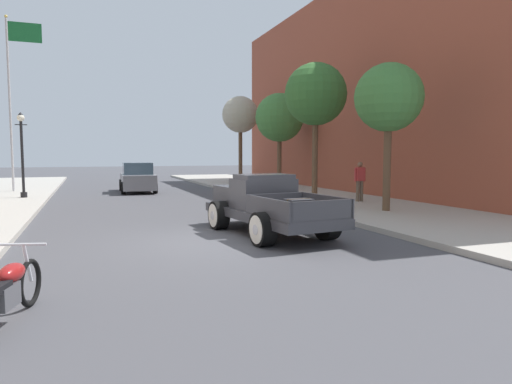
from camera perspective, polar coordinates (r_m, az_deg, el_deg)
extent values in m
plane|color=#47474C|center=(11.15, -5.55, -6.20)|extent=(140.00, 140.00, 0.00)
cube|color=#ADA89E|center=(14.74, 22.89, -3.57)|extent=(5.50, 64.00, 0.15)
cube|color=brown|center=(28.65, 21.23, 11.41)|extent=(12.00, 28.00, 11.16)
cube|color=#333338|center=(12.04, 1.69, -2.77)|extent=(2.28, 5.06, 0.24)
cube|color=#333338|center=(12.29, 0.92, -0.17)|extent=(1.67, 1.26, 0.80)
cube|color=#333338|center=(12.21, 1.03, 1.96)|extent=(1.53, 1.09, 0.12)
cube|color=#3D4C5B|center=(12.78, -0.27, 0.74)|extent=(1.32, 0.18, 0.44)
cube|color=#333338|center=(13.46, -1.65, -0.34)|extent=(1.48, 1.63, 0.52)
cube|color=silver|center=(14.19, -3.02, -0.16)|extent=(0.69, 0.17, 0.47)
cube|color=#333338|center=(10.82, 5.22, -2.90)|extent=(1.91, 2.27, 0.04)
cube|color=#333338|center=(10.39, 1.43, -1.97)|extent=(0.31, 2.10, 0.44)
cube|color=#333338|center=(11.24, 8.74, -1.51)|extent=(0.31, 2.10, 0.44)
cube|color=#333338|center=(9.95, 8.30, -2.32)|extent=(1.62, 0.26, 0.44)
cube|color=#333338|center=(11.65, 2.60, -1.24)|extent=(1.62, 0.26, 0.44)
cylinder|color=black|center=(12.89, -4.69, -2.91)|extent=(0.45, 0.83, 0.80)
cylinder|color=silver|center=(12.82, -5.46, -2.95)|extent=(0.08, 0.65, 0.66)
cylinder|color=silver|center=(12.81, -5.50, -2.96)|extent=(0.05, 0.24, 0.24)
cylinder|color=black|center=(13.65, 2.31, -2.46)|extent=(0.45, 0.83, 0.80)
cylinder|color=silver|center=(13.74, 2.99, -2.42)|extent=(0.08, 0.65, 0.66)
cylinder|color=silver|center=(13.75, 3.03, -2.41)|extent=(0.05, 0.24, 0.24)
cylinder|color=black|center=(10.46, 0.86, -4.69)|extent=(0.45, 0.83, 0.80)
cylinder|color=silver|center=(10.38, -0.05, -4.77)|extent=(0.08, 0.65, 0.66)
cylinder|color=silver|center=(10.37, -0.10, -4.77)|extent=(0.05, 0.24, 0.24)
cylinder|color=black|center=(11.39, 8.91, -3.97)|extent=(0.45, 0.83, 0.80)
cylinder|color=silver|center=(11.50, 9.66, -3.89)|extent=(0.08, 0.65, 0.66)
cylinder|color=silver|center=(11.51, 9.70, -3.89)|extent=(0.05, 0.24, 0.24)
cube|color=#2D2D33|center=(10.40, 5.40, -1.99)|extent=(0.64, 0.50, 0.40)
cube|color=#3D2D1E|center=(10.40, 5.40, -1.99)|extent=(0.62, 0.12, 0.42)
cube|color=brown|center=(11.16, 5.37, -1.83)|extent=(0.50, 0.41, 0.28)
torus|color=black|center=(7.17, -26.52, -10.17)|extent=(0.25, 0.66, 0.67)
cube|color=#4C4C51|center=(6.47, -29.18, -11.42)|extent=(0.35, 0.49, 0.28)
ellipsoid|color=maroon|center=(6.63, -28.34, -8.94)|extent=(0.39, 0.57, 0.24)
cylinder|color=silver|center=(7.05, -26.80, -7.93)|extent=(0.12, 0.26, 0.58)
cylinder|color=silver|center=(6.88, -27.27, -5.86)|extent=(0.61, 0.21, 0.04)
cube|color=slate|center=(26.17, -14.67, 1.33)|extent=(1.86, 4.35, 0.80)
cube|color=#384C5B|center=(25.99, -14.68, 2.89)|extent=(1.58, 2.05, 0.64)
cylinder|color=black|center=(27.43, -16.56, 0.85)|extent=(0.24, 0.67, 0.66)
cylinder|color=black|center=(27.54, -13.13, 0.94)|extent=(0.24, 0.67, 0.66)
cylinder|color=black|center=(24.86, -16.34, 0.47)|extent=(0.24, 0.67, 0.66)
cylinder|color=black|center=(24.98, -12.56, 0.57)|extent=(0.24, 0.67, 0.66)
cylinder|color=brown|center=(19.33, 12.67, 0.10)|extent=(0.14, 0.14, 0.86)
cylinder|color=brown|center=(19.43, 13.11, 0.12)|extent=(0.14, 0.14, 0.86)
cube|color=#B23333|center=(19.34, 12.93, 2.21)|extent=(0.36, 0.22, 0.56)
cylinder|color=#B23333|center=(19.22, 12.38, 2.12)|extent=(0.09, 0.09, 0.54)
cylinder|color=#B23333|center=(19.46, 13.47, 2.13)|extent=(0.09, 0.09, 0.54)
sphere|color=brown|center=(19.33, 12.95, 3.39)|extent=(0.22, 0.22, 0.22)
cylinder|color=black|center=(23.21, -27.14, -0.31)|extent=(0.28, 0.28, 0.24)
cylinder|color=black|center=(23.13, -27.30, 3.93)|extent=(0.12, 0.12, 3.20)
cylinder|color=black|center=(23.17, -27.44, 7.52)|extent=(0.50, 0.04, 0.04)
sphere|color=silver|center=(23.19, -27.47, 8.28)|extent=(0.32, 0.32, 0.32)
cone|color=black|center=(23.20, -27.49, 8.73)|extent=(0.24, 0.24, 0.14)
cylinder|color=#B2B2B7|center=(27.49, -28.52, 9.50)|extent=(0.12, 0.12, 9.00)
sphere|color=gold|center=(28.28, -28.91, 18.77)|extent=(0.16, 0.16, 0.16)
cube|color=#196633|center=(28.00, -27.03, 17.45)|extent=(1.60, 0.03, 1.00)
cylinder|color=brown|center=(16.40, 16.14, 3.00)|extent=(0.26, 0.26, 3.03)
sphere|color=#3D7538|center=(16.51, 16.33, 11.34)|extent=(2.35, 2.35, 2.35)
cylinder|color=brown|center=(20.70, 7.41, 4.27)|extent=(0.26, 0.26, 3.60)
sphere|color=#33662D|center=(20.87, 7.50, 12.10)|extent=(2.79, 2.79, 2.79)
cylinder|color=brown|center=(27.15, 2.94, 3.85)|extent=(0.26, 0.26, 3.05)
sphere|color=#3D7538|center=(27.23, 2.97, 9.33)|extent=(2.87, 2.87, 2.87)
cylinder|color=brown|center=(31.00, -1.97, 4.58)|extent=(0.26, 0.26, 3.72)
sphere|color=#ADA893|center=(31.11, -1.98, 9.71)|extent=(2.46, 2.46, 2.46)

